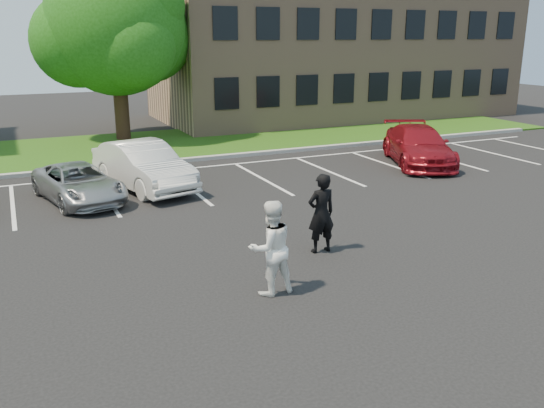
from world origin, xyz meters
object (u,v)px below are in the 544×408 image
object	(u,v)px
tree	(117,28)
office_building	(334,49)
man_black_suit	(321,213)
man_white_shirt	(271,248)
car_silver_minivan	(79,183)
car_white_sedan	(143,166)
car_red_compact	(418,146)

from	to	relation	value
tree	office_building	bearing A→B (deg)	14.64
man_black_suit	man_white_shirt	xyz separation A→B (m)	(-2.06, -1.61, 0.00)
tree	car_silver_minivan	distance (m)	12.12
tree	car_white_sedan	distance (m)	10.99
tree	car_silver_minivan	world-z (taller)	tree
office_building	man_black_suit	size ratio (longest dim) A/B	11.49
car_red_compact	car_white_sedan	bearing A→B (deg)	-160.38
tree	car_white_sedan	world-z (taller)	tree
man_white_shirt	car_silver_minivan	xyz separation A→B (m)	(-2.70, 8.66, -0.40)
man_white_shirt	car_silver_minivan	world-z (taller)	man_white_shirt
tree	man_black_suit	bearing A→B (deg)	-85.72
tree	man_black_suit	world-z (taller)	tree
car_silver_minivan	car_white_sedan	size ratio (longest dim) A/B	0.87
man_black_suit	car_white_sedan	distance (m)	8.13
man_white_shirt	tree	bearing A→B (deg)	-96.39
man_black_suit	car_silver_minivan	xyz separation A→B (m)	(-4.76, 7.04, -0.39)
car_silver_minivan	tree	bearing A→B (deg)	59.19
car_white_sedan	car_red_compact	size ratio (longest dim) A/B	0.93
man_black_suit	car_red_compact	xyz separation A→B (m)	(8.43, 7.00, -0.22)
office_building	man_white_shirt	world-z (taller)	office_building
office_building	tree	xyz separation A→B (m)	(-14.19, -3.71, 1.19)
car_white_sedan	car_silver_minivan	bearing A→B (deg)	-177.09
car_silver_minivan	car_red_compact	bearing A→B (deg)	-13.04
man_black_suit	car_silver_minivan	bearing A→B (deg)	-56.65
office_building	car_red_compact	distance (m)	15.41
car_silver_minivan	man_white_shirt	bearing A→B (deg)	-85.50
car_silver_minivan	car_red_compact	world-z (taller)	car_red_compact
office_building	car_white_sedan	size ratio (longest dim) A/B	4.62
man_black_suit	car_red_compact	bearing A→B (deg)	-141.02
man_black_suit	car_white_sedan	size ratio (longest dim) A/B	0.40
office_building	car_white_sedan	xyz separation A→B (m)	(-15.43, -13.63, -3.36)
man_black_suit	car_red_compact	size ratio (longest dim) A/B	0.38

